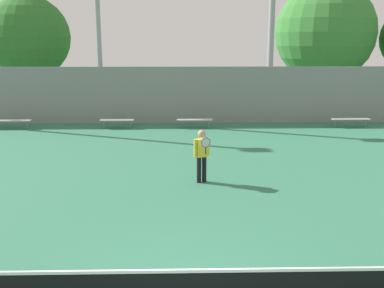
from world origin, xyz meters
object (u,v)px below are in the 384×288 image
at_px(bench_adjacent_court, 117,120).
at_px(tree_green_tall, 29,37).
at_px(light_pole_near_left, 98,13).
at_px(light_pole_center_back, 272,10).
at_px(tennis_player, 202,153).
at_px(bench_by_gate, 10,121).
at_px(bench_courtside_far, 350,119).
at_px(bench_courtside_near, 195,120).
at_px(tree_green_broad, 325,33).

relative_size(bench_adjacent_court, tree_green_tall, 0.24).
xyz_separation_m(light_pole_near_left, light_pole_center_back, (9.08, -0.11, 0.17)).
height_order(tennis_player, bench_by_gate, tennis_player).
bearing_deg(bench_courtside_far, light_pole_near_left, 170.25).
xyz_separation_m(light_pole_near_left, tree_green_tall, (-4.79, 3.53, -1.22)).
bearing_deg(light_pole_near_left, tennis_player, -65.77).
distance_m(tennis_player, bench_courtside_near, 8.79).
bearing_deg(bench_adjacent_court, tree_green_broad, 27.66).
relative_size(tennis_player, light_pole_near_left, 0.17).
bearing_deg(bench_by_gate, bench_courtside_far, 0.00).
xyz_separation_m(bench_adjacent_court, light_pole_center_back, (7.97, 2.09, 5.44)).
xyz_separation_m(bench_courtside_near, light_pole_near_left, (-4.98, 2.21, 5.26)).
relative_size(bench_courtside_near, bench_adjacent_court, 1.08).
relative_size(bench_by_gate, tree_green_broad, 0.26).
distance_m(bench_courtside_far, light_pole_center_back, 6.94).
xyz_separation_m(bench_adjacent_court, bench_by_gate, (-5.29, 0.00, 0.00)).
xyz_separation_m(bench_courtside_near, bench_courtside_far, (7.88, 0.00, 0.00)).
distance_m(bench_courtside_far, bench_by_gate, 17.04).
distance_m(tennis_player, light_pole_center_back, 12.62).
bearing_deg(bench_courtside_far, bench_courtside_near, 180.00).
relative_size(bench_courtside_near, light_pole_near_left, 0.18).
height_order(bench_by_gate, tree_green_broad, tree_green_broad).
relative_size(tennis_player, tree_green_broad, 0.21).
xyz_separation_m(bench_courtside_near, bench_adjacent_court, (-3.87, -0.00, -0.00)).
relative_size(light_pole_near_left, light_pole_center_back, 0.92).
xyz_separation_m(bench_adjacent_court, light_pole_near_left, (-1.11, 2.21, 5.27)).
relative_size(tennis_player, bench_by_gate, 0.80).
distance_m(bench_courtside_near, bench_by_gate, 9.16).
bearing_deg(tree_green_broad, bench_by_gate, -159.93).
bearing_deg(bench_adjacent_court, tree_green_tall, 135.82).
bearing_deg(light_pole_center_back, light_pole_near_left, 179.27).
relative_size(bench_courtside_near, tree_green_tall, 0.26).
height_order(tennis_player, tree_green_tall, tree_green_tall).
relative_size(bench_courtside_far, bench_adjacent_court, 1.16).
relative_size(bench_courtside_far, bench_by_gate, 0.93).
bearing_deg(tree_green_tall, bench_by_gate, -83.93).
distance_m(bench_courtside_far, tree_green_broad, 7.73).
bearing_deg(tennis_player, bench_courtside_far, 24.88).
relative_size(bench_by_gate, light_pole_near_left, 0.21).
bearing_deg(bench_courtside_far, tree_green_broad, 86.13).
xyz_separation_m(tennis_player, bench_adjacent_court, (-3.83, 8.77, -0.54)).
distance_m(tennis_player, tree_green_tall, 17.82).
distance_m(bench_by_gate, tree_green_tall, 7.04).
bearing_deg(tree_green_broad, bench_courtside_near, -142.47).
bearing_deg(light_pole_near_left, tree_green_tall, 143.64).
height_order(bench_adjacent_court, tree_green_broad, tree_green_broad).
bearing_deg(bench_courtside_near, light_pole_center_back, 27.08).
xyz_separation_m(tennis_player, tree_green_broad, (8.35, 15.16, 3.80)).
bearing_deg(tree_green_broad, tree_green_tall, -177.95).
bearing_deg(bench_courtside_near, bench_by_gate, 180.00).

